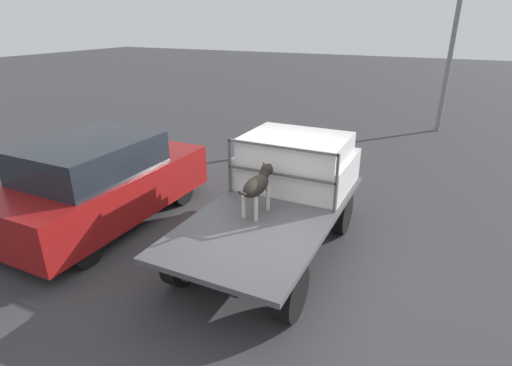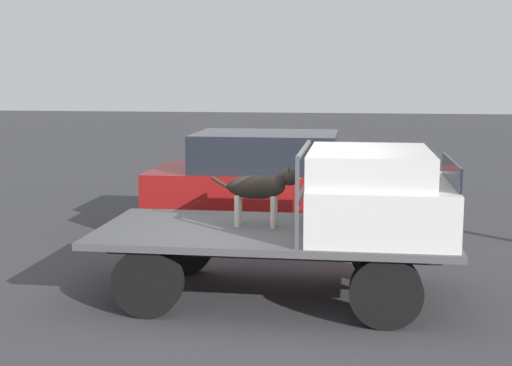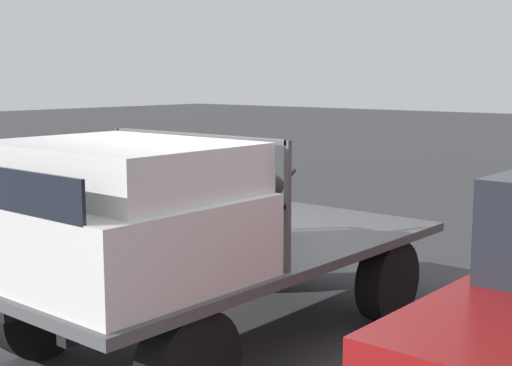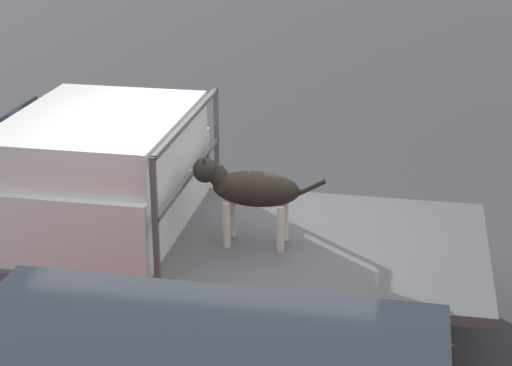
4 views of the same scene
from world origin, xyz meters
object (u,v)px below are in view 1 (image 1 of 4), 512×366
(flatbed_truck, at_px, (271,221))
(parked_sedan, at_px, (101,182))
(light_pole_near, at_px, (458,12))
(dog, at_px, (258,185))

(flatbed_truck, height_order, parked_sedan, parked_sedan)
(flatbed_truck, relative_size, light_pole_near, 0.67)
(flatbed_truck, xyz_separation_m, parked_sedan, (-0.35, 3.30, 0.23))
(flatbed_truck, bearing_deg, parked_sedan, 96.05)
(flatbed_truck, relative_size, dog, 3.76)
(light_pole_near, bearing_deg, dog, 167.50)
(parked_sedan, xyz_separation_m, light_pole_near, (10.23, -5.37, 3.00))
(dog, height_order, light_pole_near, light_pole_near)
(dog, distance_m, light_pole_near, 10.60)
(light_pole_near, bearing_deg, flatbed_truck, 168.15)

